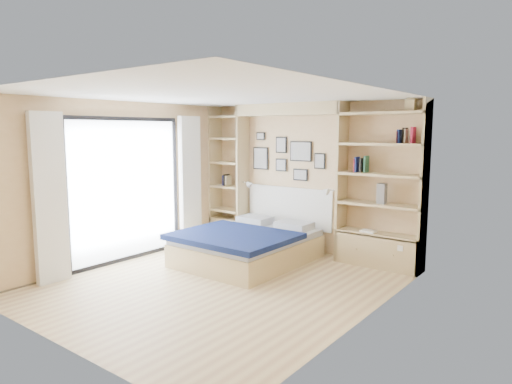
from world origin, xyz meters
The scene contains 8 objects.
ground centered at (0.00, 0.00, 0.00)m, with size 4.50×4.50×0.00m, color #DBC28A.
room_shell centered at (-0.39, 1.52, 1.08)m, with size 4.50×4.50×4.50m.
bed centered at (-0.38, 1.08, 0.27)m, with size 1.71×2.22×1.07m.
photo_gallery centered at (-0.45, 2.22, 1.60)m, with size 1.48×0.02×0.82m.
reading_lamps centered at (-0.30, 2.00, 1.10)m, with size 1.92×0.12×0.15m.
shelf_decor centered at (1.11, 2.07, 1.69)m, with size 3.58×0.23×2.03m.
deck centered at (-3.60, 0.00, 0.00)m, with size 3.20×4.00×0.05m, color brown.
deck_chair centered at (-3.62, -0.09, 0.34)m, with size 0.48×0.74×0.72m.
Camera 1 is at (3.96, -4.40, 2.05)m, focal length 32.00 mm.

